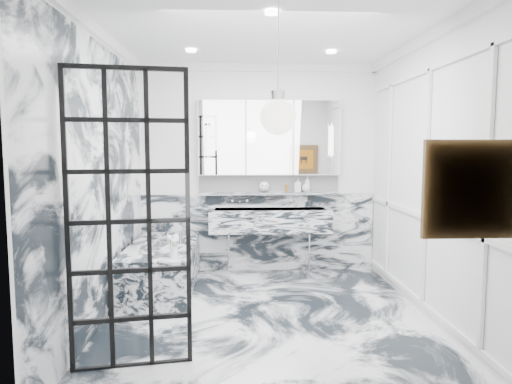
{
  "coord_description": "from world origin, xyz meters",
  "views": [
    {
      "loc": [
        -0.3,
        -4.41,
        1.69
      ],
      "look_at": [
        -0.08,
        0.5,
        1.21
      ],
      "focal_mm": 32.0,
      "sensor_mm": 36.0,
      "label": 1
    }
  ],
  "objects_px": {
    "crittall_door": "(129,222)",
    "trough_sink": "(270,220)",
    "mirror_cabinet": "(269,138)",
    "bathtub": "(162,268)"
  },
  "relations": [
    {
      "from": "crittall_door",
      "to": "trough_sink",
      "type": "xyz_separation_m",
      "value": [
        1.26,
        2.54,
        -0.4
      ]
    },
    {
      "from": "mirror_cabinet",
      "to": "bathtub",
      "type": "relative_size",
      "value": 1.15
    },
    {
      "from": "trough_sink",
      "to": "mirror_cabinet",
      "type": "relative_size",
      "value": 0.84
    },
    {
      "from": "trough_sink",
      "to": "mirror_cabinet",
      "type": "distance_m",
      "value": 1.1
    },
    {
      "from": "trough_sink",
      "to": "bathtub",
      "type": "xyz_separation_m",
      "value": [
        -1.33,
        -0.66,
        -0.45
      ]
    },
    {
      "from": "bathtub",
      "to": "crittall_door",
      "type": "bearing_deg",
      "value": -87.87
    },
    {
      "from": "crittall_door",
      "to": "trough_sink",
      "type": "distance_m",
      "value": 2.86
    },
    {
      "from": "trough_sink",
      "to": "crittall_door",
      "type": "bearing_deg",
      "value": -116.32
    },
    {
      "from": "trough_sink",
      "to": "bathtub",
      "type": "bearing_deg",
      "value": -153.52
    },
    {
      "from": "crittall_door",
      "to": "bathtub",
      "type": "distance_m",
      "value": 2.07
    }
  ]
}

